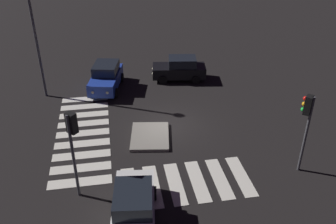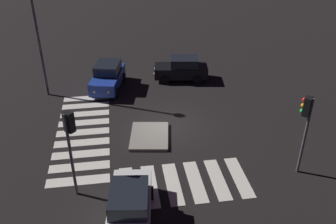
# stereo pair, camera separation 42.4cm
# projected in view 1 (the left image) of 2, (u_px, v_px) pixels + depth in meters

# --- Properties ---
(ground_plane) EXTENTS (80.00, 80.00, 0.00)m
(ground_plane) POSITION_uv_depth(u_px,v_px,m) (168.00, 126.00, 22.95)
(ground_plane) COLOR black
(traffic_island) EXTENTS (3.29, 2.67, 0.18)m
(traffic_island) POSITION_uv_depth(u_px,v_px,m) (150.00, 136.00, 21.73)
(traffic_island) COLOR gray
(traffic_island) RESTS_ON ground
(car_black) EXTENTS (2.45, 4.39, 1.83)m
(car_black) POSITION_uv_depth(u_px,v_px,m) (180.00, 69.00, 28.73)
(car_black) COLOR black
(car_black) RESTS_ON ground
(car_white) EXTENTS (4.32, 2.36, 1.82)m
(car_white) POSITION_uv_depth(u_px,v_px,m) (134.00, 205.00, 15.57)
(car_white) COLOR silver
(car_white) RESTS_ON ground
(car_blue) EXTENTS (4.69, 2.79, 1.93)m
(car_blue) POSITION_uv_depth(u_px,v_px,m) (106.00, 77.00, 27.21)
(car_blue) COLOR #1E389E
(car_blue) RESTS_ON ground
(traffic_light_north) EXTENTS (0.54, 0.53, 4.31)m
(traffic_light_north) POSITION_uv_depth(u_px,v_px,m) (307.00, 115.00, 17.57)
(traffic_light_north) COLOR #47474C
(traffic_light_north) RESTS_ON ground
(traffic_light_east) EXTENTS (0.54, 0.54, 4.44)m
(traffic_light_east) POSITION_uv_depth(u_px,v_px,m) (73.00, 135.00, 15.88)
(traffic_light_east) COLOR #47474C
(traffic_light_east) RESTS_ON ground
(street_lamp) EXTENTS (0.56, 0.56, 8.88)m
(street_lamp) POSITION_uv_depth(u_px,v_px,m) (31.00, 15.00, 23.69)
(street_lamp) COLOR #47474C
(street_lamp) RESTS_ON ground
(crosswalk_near) EXTENTS (9.90, 3.20, 0.02)m
(crosswalk_near) POSITION_uv_depth(u_px,v_px,m) (83.00, 133.00, 22.17)
(crosswalk_near) COLOR silver
(crosswalk_near) RESTS_ON ground
(crosswalk_side) EXTENTS (3.20, 6.45, 0.02)m
(crosswalk_side) POSITION_uv_depth(u_px,v_px,m) (186.00, 182.00, 18.22)
(crosswalk_side) COLOR silver
(crosswalk_side) RESTS_ON ground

